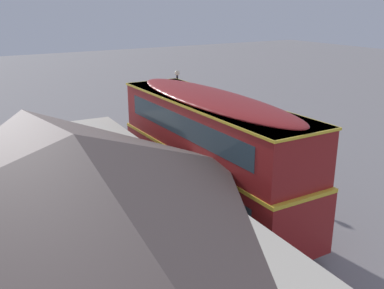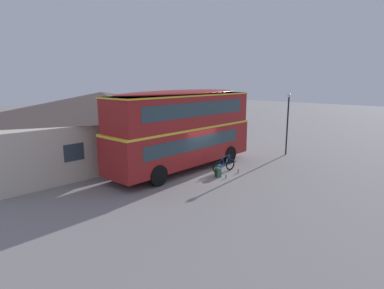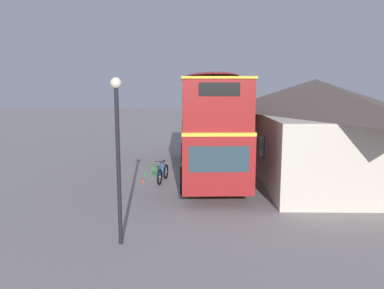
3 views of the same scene
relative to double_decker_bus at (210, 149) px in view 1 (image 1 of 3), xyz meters
The scene contains 8 objects.
ground_plane 2.82m from the double_decker_bus, 74.03° to the right, with size 120.00×120.00×0.00m, color gray.
double_decker_bus is the anchor object (origin of this frame).
touring_bicycle 3.33m from the double_decker_bus, 61.33° to the right, with size 1.69×0.56×1.02m.
backpack_on_ground 3.46m from the double_decker_bus, 87.03° to the right, with size 0.37×0.38×0.54m.
water_bottle_red_squeeze 4.18m from the double_decker_bus, 63.23° to the right, with size 0.07×0.07×0.23m.
water_bottle_green_metal 3.96m from the double_decker_bus, 86.39° to the right, with size 0.07×0.07×0.21m.
pub_building 5.92m from the double_decker_bus, 107.75° to the left, with size 15.54×7.70×4.58m.
street_lamp 8.32m from the double_decker_bus, 20.82° to the right, with size 0.28×0.28×4.42m.
Camera 1 is at (-13.45, 9.72, 7.98)m, focal length 41.19 mm.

